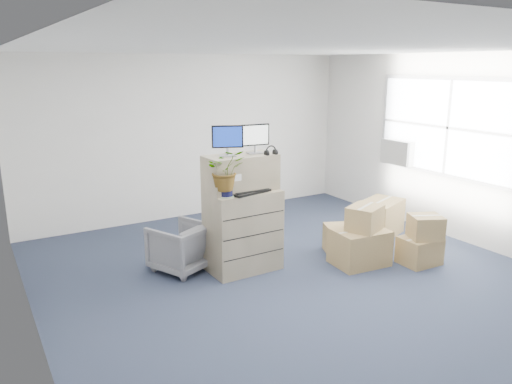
{
  "coord_description": "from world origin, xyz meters",
  "views": [
    {
      "loc": [
        -3.4,
        -4.52,
        2.63
      ],
      "look_at": [
        -0.5,
        0.4,
        1.16
      ],
      "focal_mm": 35.0,
      "sensor_mm": 36.0,
      "label": 1
    }
  ],
  "objects_px": {
    "monitor_right": "(255,137)",
    "water_bottle": "(249,179)",
    "filing_cabinet_lower": "(243,231)",
    "monitor_left": "(228,139)",
    "keyboard": "(250,192)",
    "office_chair": "(181,245)",
    "potted_plant": "(226,175)"
  },
  "relations": [
    {
      "from": "monitor_right",
      "to": "water_bottle",
      "type": "xyz_separation_m",
      "value": [
        -0.09,
        0.01,
        -0.53
      ]
    },
    {
      "from": "filing_cabinet_lower",
      "to": "monitor_left",
      "type": "distance_m",
      "value": 1.22
    },
    {
      "from": "water_bottle",
      "to": "filing_cabinet_lower",
      "type": "bearing_deg",
      "value": -153.92
    },
    {
      "from": "keyboard",
      "to": "office_chair",
      "type": "xyz_separation_m",
      "value": [
        -0.74,
        0.53,
        -0.73
      ]
    },
    {
      "from": "keyboard",
      "to": "potted_plant",
      "type": "xyz_separation_m",
      "value": [
        -0.35,
        -0.01,
        0.26
      ]
    },
    {
      "from": "monitor_right",
      "to": "potted_plant",
      "type": "xyz_separation_m",
      "value": [
        -0.53,
        -0.2,
        -0.4
      ]
    },
    {
      "from": "water_bottle",
      "to": "potted_plant",
      "type": "distance_m",
      "value": 0.5
    },
    {
      "from": "monitor_left",
      "to": "office_chair",
      "type": "xyz_separation_m",
      "value": [
        -0.53,
        0.34,
        -1.39
      ]
    },
    {
      "from": "filing_cabinet_lower",
      "to": "keyboard",
      "type": "height_order",
      "value": "keyboard"
    },
    {
      "from": "filing_cabinet_lower",
      "to": "office_chair",
      "type": "bearing_deg",
      "value": 149.84
    },
    {
      "from": "water_bottle",
      "to": "monitor_left",
      "type": "bearing_deg",
      "value": -178.68
    },
    {
      "from": "filing_cabinet_lower",
      "to": "potted_plant",
      "type": "xyz_separation_m",
      "value": [
        -0.32,
        -0.15,
        0.8
      ]
    },
    {
      "from": "potted_plant",
      "to": "monitor_right",
      "type": "bearing_deg",
      "value": 20.46
    },
    {
      "from": "filing_cabinet_lower",
      "to": "office_chair",
      "type": "distance_m",
      "value": 0.83
    },
    {
      "from": "monitor_left",
      "to": "water_bottle",
      "type": "bearing_deg",
      "value": 23.67
    },
    {
      "from": "filing_cabinet_lower",
      "to": "office_chair",
      "type": "xyz_separation_m",
      "value": [
        -0.71,
        0.39,
        -0.19
      ]
    },
    {
      "from": "monitor_left",
      "to": "monitor_right",
      "type": "bearing_deg",
      "value": 21.98
    },
    {
      "from": "potted_plant",
      "to": "office_chair",
      "type": "height_order",
      "value": "potted_plant"
    },
    {
      "from": "monitor_left",
      "to": "keyboard",
      "type": "bearing_deg",
      "value": -19.58
    },
    {
      "from": "office_chair",
      "to": "keyboard",
      "type": "bearing_deg",
      "value": 120.34
    },
    {
      "from": "filing_cabinet_lower",
      "to": "potted_plant",
      "type": "height_order",
      "value": "potted_plant"
    },
    {
      "from": "filing_cabinet_lower",
      "to": "monitor_left",
      "type": "relative_size",
      "value": 2.77
    },
    {
      "from": "filing_cabinet_lower",
      "to": "office_chair",
      "type": "height_order",
      "value": "filing_cabinet_lower"
    },
    {
      "from": "monitor_left",
      "to": "office_chair",
      "type": "height_order",
      "value": "monitor_left"
    },
    {
      "from": "monitor_left",
      "to": "keyboard",
      "type": "xyz_separation_m",
      "value": [
        0.21,
        -0.19,
        -0.66
      ]
    },
    {
      "from": "monitor_left",
      "to": "water_bottle",
      "type": "height_order",
      "value": "monitor_left"
    },
    {
      "from": "water_bottle",
      "to": "office_chair",
      "type": "distance_m",
      "value": 1.24
    },
    {
      "from": "monitor_left",
      "to": "keyboard",
      "type": "distance_m",
      "value": 0.71
    },
    {
      "from": "filing_cabinet_lower",
      "to": "water_bottle",
      "type": "xyz_separation_m",
      "value": [
        0.12,
        0.06,
        0.67
      ]
    },
    {
      "from": "keyboard",
      "to": "office_chair",
      "type": "distance_m",
      "value": 1.17
    },
    {
      "from": "monitor_right",
      "to": "office_chair",
      "type": "bearing_deg",
      "value": 165.5
    },
    {
      "from": "filing_cabinet_lower",
      "to": "keyboard",
      "type": "relative_size",
      "value": 1.98
    }
  ]
}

